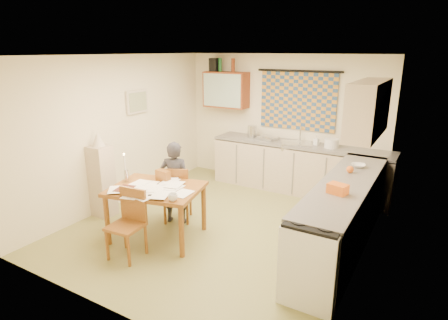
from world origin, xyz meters
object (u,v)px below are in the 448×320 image
Objects in this scene: counter_back at (299,168)px; stove at (314,259)px; dining_table at (157,212)px; chair_far at (178,204)px; counter_right at (343,215)px; person at (175,183)px; shelf_stand at (102,181)px.

counter_back is 3.18m from stove.
dining_table is 1.56× the size of chair_far.
chair_far is at bearing -168.25° from counter_right.
counter_back is 2.94m from dining_table.
chair_far is at bearing -103.74° from person.
shelf_stand is at bearing 160.83° from dining_table.
counter_back is at bearing 112.38° from stove.
chair_far is at bearing 85.35° from dining_table.
shelf_stand is (-1.14, -0.44, 0.30)m from chair_far.
counter_back reaches higher than stove.
person is at bearing 85.54° from dining_table.
shelf_stand is at bearing -131.98° from counter_back.
chair_far reaches higher than dining_table.
counter_back is at bearing -146.21° from chair_far.
shelf_stand is at bearing -6.32° from chair_far.
shelf_stand reaches higher than chair_far.
shelf_stand is (-3.54, 0.36, 0.12)m from stove.
counter_back is 3.48m from shelf_stand.
counter_back is 1.12× the size of counter_right.
person is at bearing 162.72° from stove.
stove is at bearing 142.64° from person.
chair_far is 0.78× the size of shelf_stand.
dining_table is at bearing -6.32° from shelf_stand.
shelf_stand is (-1.23, 0.14, 0.20)m from dining_table.
dining_table is at bearing 70.87° from chair_far.
person reaches higher than shelf_stand.
dining_table is 1.09× the size of person.
counter_right reaches higher than stove.
stove is at bearing -18.27° from dining_table.
shelf_stand is at bearing 174.27° from stove.
dining_table is 0.59m from person.
dining_table is 0.59m from chair_far.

